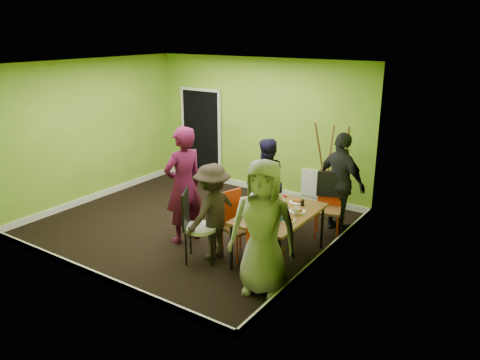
# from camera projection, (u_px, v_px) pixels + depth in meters

# --- Properties ---
(ground) EXTENTS (5.00, 5.00, 0.00)m
(ground) POSITION_uv_depth(u_px,v_px,m) (192.00, 224.00, 8.36)
(ground) COLOR black
(ground) RESTS_ON ground
(room_walls) EXTENTS (5.04, 4.54, 2.82)m
(room_walls) POSITION_uv_depth(u_px,v_px,m) (191.00, 171.00, 8.10)
(room_walls) COLOR #76A229
(room_walls) RESTS_ON ground
(dining_table) EXTENTS (0.90, 1.50, 0.75)m
(dining_table) POSITION_uv_depth(u_px,v_px,m) (280.00, 216.00, 6.91)
(dining_table) COLOR black
(dining_table) RESTS_ON ground
(chair_left_far) EXTENTS (0.44, 0.44, 0.97)m
(chair_left_far) POSITION_uv_depth(u_px,v_px,m) (265.00, 202.00, 7.86)
(chair_left_far) COLOR red
(chair_left_far) RESTS_ON ground
(chair_left_near) EXTENTS (0.53, 0.52, 1.02)m
(chair_left_near) POSITION_uv_depth(u_px,v_px,m) (235.00, 220.00, 7.06)
(chair_left_near) COLOR red
(chair_left_near) RESTS_ON ground
(chair_back_end) EXTENTS (0.57, 0.62, 1.06)m
(chair_back_end) POSITION_uv_depth(u_px,v_px,m) (330.00, 191.00, 7.82)
(chair_back_end) COLOR red
(chair_back_end) RESTS_ON ground
(chair_front_end) EXTENTS (0.41, 0.41, 0.97)m
(chair_front_end) POSITION_uv_depth(u_px,v_px,m) (263.00, 246.00, 6.29)
(chair_front_end) COLOR red
(chair_front_end) RESTS_ON ground
(chair_bentwood) EXTENTS (0.58, 0.58, 1.10)m
(chair_bentwood) POSITION_uv_depth(u_px,v_px,m) (195.00, 223.00, 6.90)
(chair_bentwood) COLOR black
(chair_bentwood) RESTS_ON ground
(easel) EXTENTS (0.69, 0.65, 1.72)m
(easel) POSITION_uv_depth(u_px,v_px,m) (331.00, 169.00, 8.66)
(easel) COLOR brown
(easel) RESTS_ON ground
(plate_near_left) EXTENTS (0.21, 0.21, 0.01)m
(plate_near_left) POSITION_uv_depth(u_px,v_px,m) (279.00, 200.00, 7.37)
(plate_near_left) COLOR white
(plate_near_left) RESTS_ON dining_table
(plate_near_right) EXTENTS (0.21, 0.21, 0.01)m
(plate_near_right) POSITION_uv_depth(u_px,v_px,m) (250.00, 218.00, 6.69)
(plate_near_right) COLOR white
(plate_near_right) RESTS_ON dining_table
(plate_far_back) EXTENTS (0.24, 0.24, 0.01)m
(plate_far_back) POSITION_uv_depth(u_px,v_px,m) (297.00, 202.00, 7.30)
(plate_far_back) COLOR white
(plate_far_back) RESTS_ON dining_table
(plate_far_front) EXTENTS (0.24, 0.24, 0.01)m
(plate_far_front) POSITION_uv_depth(u_px,v_px,m) (262.00, 225.00, 6.45)
(plate_far_front) COLOR white
(plate_far_front) RESTS_ON dining_table
(plate_wall_back) EXTENTS (0.25, 0.25, 0.01)m
(plate_wall_back) POSITION_uv_depth(u_px,v_px,m) (297.00, 211.00, 6.92)
(plate_wall_back) COLOR white
(plate_wall_back) RESTS_ON dining_table
(plate_wall_front) EXTENTS (0.21, 0.21, 0.01)m
(plate_wall_front) POSITION_uv_depth(u_px,v_px,m) (288.00, 220.00, 6.60)
(plate_wall_front) COLOR white
(plate_wall_front) RESTS_ON dining_table
(thermos) EXTENTS (0.06, 0.06, 0.24)m
(thermos) POSITION_uv_depth(u_px,v_px,m) (285.00, 205.00, 6.88)
(thermos) COLOR white
(thermos) RESTS_ON dining_table
(blue_bottle) EXTENTS (0.07, 0.07, 0.22)m
(blue_bottle) POSITION_uv_depth(u_px,v_px,m) (281.00, 214.00, 6.56)
(blue_bottle) COLOR #1751B0
(blue_bottle) RESTS_ON dining_table
(orange_bottle) EXTENTS (0.04, 0.04, 0.08)m
(orange_bottle) POSITION_uv_depth(u_px,v_px,m) (281.00, 206.00, 7.04)
(orange_bottle) COLOR red
(orange_bottle) RESTS_ON dining_table
(glass_mid) EXTENTS (0.06, 0.06, 0.08)m
(glass_mid) POSITION_uv_depth(u_px,v_px,m) (275.00, 202.00, 7.19)
(glass_mid) COLOR black
(glass_mid) RESTS_ON dining_table
(glass_back) EXTENTS (0.06, 0.06, 0.09)m
(glass_back) POSITION_uv_depth(u_px,v_px,m) (302.00, 203.00, 7.15)
(glass_back) COLOR black
(glass_back) RESTS_ON dining_table
(glass_front) EXTENTS (0.06, 0.06, 0.09)m
(glass_front) POSITION_uv_depth(u_px,v_px,m) (273.00, 220.00, 6.50)
(glass_front) COLOR black
(glass_front) RESTS_ON dining_table
(cup_a) EXTENTS (0.14, 0.14, 0.11)m
(cup_a) POSITION_uv_depth(u_px,v_px,m) (262.00, 211.00, 6.82)
(cup_a) COLOR white
(cup_a) RESTS_ON dining_table
(cup_b) EXTENTS (0.11, 0.11, 0.10)m
(cup_b) POSITION_uv_depth(u_px,v_px,m) (296.00, 211.00, 6.81)
(cup_b) COLOR white
(cup_b) RESTS_ON dining_table
(person_standing) EXTENTS (0.63, 0.79, 1.91)m
(person_standing) POSITION_uv_depth(u_px,v_px,m) (184.00, 185.00, 7.44)
(person_standing) COLOR #530E34
(person_standing) RESTS_ON ground
(person_left_far) EXTENTS (0.82, 0.92, 1.57)m
(person_left_far) POSITION_uv_depth(u_px,v_px,m) (265.00, 183.00, 8.11)
(person_left_far) COLOR #171637
(person_left_far) RESTS_ON ground
(person_left_near) EXTENTS (0.67, 1.02, 1.48)m
(person_left_near) POSITION_uv_depth(u_px,v_px,m) (212.00, 212.00, 6.95)
(person_left_near) COLOR #2B221C
(person_left_near) RESTS_ON ground
(person_back_end) EXTENTS (1.09, 0.77, 1.72)m
(person_back_end) POSITION_uv_depth(u_px,v_px,m) (341.00, 183.00, 7.87)
(person_back_end) COLOR black
(person_back_end) RESTS_ON ground
(person_front_end) EXTENTS (1.01, 0.80, 1.81)m
(person_front_end) POSITION_uv_depth(u_px,v_px,m) (263.00, 228.00, 5.99)
(person_front_end) COLOR #999886
(person_front_end) RESTS_ON ground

